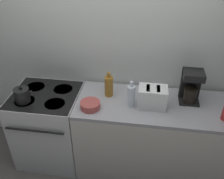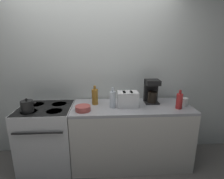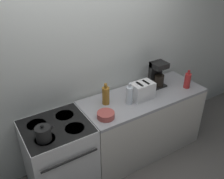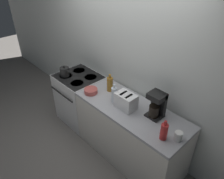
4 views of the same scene
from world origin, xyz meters
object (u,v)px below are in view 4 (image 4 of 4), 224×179
object	(u,v)px
kettle	(65,72)
toaster	(126,101)
bottle_clear	(114,94)
bowl	(91,91)
bottle_amber	(110,84)
bottle_red	(164,131)
coffee_maker	(157,104)
stove	(80,98)
cup_white	(178,136)

from	to	relation	value
kettle	toaster	xyz separation A→B (m)	(1.28, 0.11, 0.03)
bottle_clear	bowl	bearing A→B (deg)	-165.38
bottle_amber	bottle_red	bearing A→B (deg)	-11.70
coffee_maker	bottle_red	xyz separation A→B (m)	(0.30, -0.26, -0.07)
kettle	bottle_clear	size ratio (longest dim) A/B	0.70
toaster	stove	bearing A→B (deg)	178.16
kettle	bottle_clear	distance (m)	1.08
cup_white	stove	bearing A→B (deg)	178.96
coffee_maker	bowl	bearing A→B (deg)	-164.17
bottle_red	bottle_clear	bearing A→B (deg)	174.27
coffee_maker	bottle_clear	distance (m)	0.60
toaster	coffee_maker	bearing A→B (deg)	23.02
stove	bowl	xyz separation A→B (m)	(0.53, -0.15, 0.46)
coffee_maker	bottle_clear	xyz separation A→B (m)	(-0.57, -0.17, -0.06)
toaster	bowl	bearing A→B (deg)	-168.96
coffee_maker	cup_white	distance (m)	0.47
bottle_red	bowl	size ratio (longest dim) A/B	1.29
bottle_clear	coffee_maker	bearing A→B (deg)	16.63
stove	bowl	distance (m)	0.72
kettle	bottle_amber	world-z (taller)	bottle_amber
cup_white	bowl	xyz separation A→B (m)	(-1.38, -0.12, -0.02)
coffee_maker	bottle_clear	size ratio (longest dim) A/B	1.25
toaster	bottle_clear	size ratio (longest dim) A/B	1.01
cup_white	bottle_red	bearing A→B (deg)	-139.76
kettle	bowl	size ratio (longest dim) A/B	0.98
bottle_red	cup_white	bearing A→B (deg)	40.24
toaster	bottle_amber	xyz separation A→B (m)	(-0.44, 0.13, 0.01)
stove	bottle_clear	distance (m)	1.06
toaster	bowl	distance (m)	0.61
kettle	cup_white	size ratio (longest dim) A/B	1.80
stove	bowl	world-z (taller)	bowl
coffee_maker	bottle_red	world-z (taller)	coffee_maker
stove	bottle_amber	distance (m)	0.87
kettle	cup_white	bearing A→B (deg)	2.94
kettle	coffee_maker	xyz separation A→B (m)	(1.65, 0.26, 0.10)
kettle	bottle_clear	bearing A→B (deg)	4.80
bottle_amber	cup_white	xyz separation A→B (m)	(1.24, -0.13, -0.06)
bowl	toaster	bearing A→B (deg)	11.04
stove	bottle_red	world-z (taller)	bottle_red
bottle_clear	bottle_red	bearing A→B (deg)	-5.73
bottle_clear	bowl	distance (m)	0.41
toaster	bottle_clear	bearing A→B (deg)	-175.92
bottle_amber	cup_white	size ratio (longest dim) A/B	2.54
kettle	bowl	xyz separation A→B (m)	(0.69, -0.01, -0.04)
stove	bottle_clear	world-z (taller)	bottle_clear
bottle_red	bottle_amber	bearing A→B (deg)	168.30
kettle	toaster	bearing A→B (deg)	4.68
coffee_maker	bottle_amber	world-z (taller)	coffee_maker
toaster	coffee_maker	world-z (taller)	coffee_maker
kettle	toaster	distance (m)	1.29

